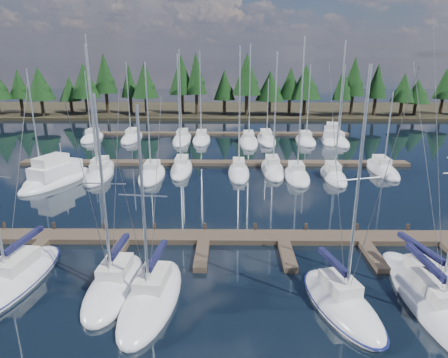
{
  "coord_description": "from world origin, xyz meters",
  "views": [
    {
      "loc": [
        1.84,
        -9.96,
        13.63
      ],
      "look_at": [
        1.49,
        22.0,
        3.63
      ],
      "focal_mm": 32.0,
      "sensor_mm": 36.0,
      "label": 1
    }
  ],
  "objects_px": {
    "front_sailboat_5": "(436,308)",
    "motor_yacht_left": "(57,178)",
    "front_sailboat_6": "(435,290)",
    "motor_yacht_right": "(331,137)",
    "front_sailboat_3": "(152,298)",
    "main_dock": "(204,241)",
    "front_sailboat_2": "(115,285)",
    "front_sailboat_4": "(341,303)",
    "front_sailboat_1": "(14,280)"
  },
  "relations": [
    {
      "from": "front_sailboat_4",
      "to": "front_sailboat_6",
      "type": "xyz_separation_m",
      "value": [
        5.92,
        1.42,
        -0.01
      ]
    },
    {
      "from": "front_sailboat_6",
      "to": "motor_yacht_left",
      "type": "distance_m",
      "value": 37.93
    },
    {
      "from": "front_sailboat_5",
      "to": "motor_yacht_left",
      "type": "relative_size",
      "value": 1.51
    },
    {
      "from": "main_dock",
      "to": "front_sailboat_6",
      "type": "height_order",
      "value": "front_sailboat_6"
    },
    {
      "from": "front_sailboat_1",
      "to": "motor_yacht_left",
      "type": "xyz_separation_m",
      "value": [
        -5.76,
        20.48,
        0.29
      ]
    },
    {
      "from": "front_sailboat_4",
      "to": "main_dock",
      "type": "bearing_deg",
      "value": 135.95
    },
    {
      "from": "main_dock",
      "to": "motor_yacht_left",
      "type": "bearing_deg",
      "value": 139.42
    },
    {
      "from": "front_sailboat_1",
      "to": "motor_yacht_left",
      "type": "height_order",
      "value": "front_sailboat_1"
    },
    {
      "from": "motor_yacht_right",
      "to": "front_sailboat_6",
      "type": "bearing_deg",
      "value": -96.05
    },
    {
      "from": "motor_yacht_left",
      "to": "front_sailboat_1",
      "type": "bearing_deg",
      "value": -74.3
    },
    {
      "from": "front_sailboat_1",
      "to": "front_sailboat_5",
      "type": "bearing_deg",
      "value": -6.2
    },
    {
      "from": "front_sailboat_2",
      "to": "front_sailboat_5",
      "type": "height_order",
      "value": "front_sailboat_5"
    },
    {
      "from": "front_sailboat_1",
      "to": "front_sailboat_3",
      "type": "xyz_separation_m",
      "value": [
        8.95,
        -1.81,
        0.0
      ]
    },
    {
      "from": "front_sailboat_3",
      "to": "front_sailboat_1",
      "type": "bearing_deg",
      "value": 168.56
    },
    {
      "from": "motor_yacht_left",
      "to": "motor_yacht_right",
      "type": "distance_m",
      "value": 42.76
    },
    {
      "from": "front_sailboat_1",
      "to": "front_sailboat_5",
      "type": "distance_m",
      "value": 24.93
    },
    {
      "from": "front_sailboat_3",
      "to": "front_sailboat_5",
      "type": "bearing_deg",
      "value": -3.19
    },
    {
      "from": "main_dock",
      "to": "front_sailboat_5",
      "type": "distance_m",
      "value": 15.75
    },
    {
      "from": "front_sailboat_2",
      "to": "front_sailboat_3",
      "type": "bearing_deg",
      "value": -26.28
    },
    {
      "from": "main_dock",
      "to": "motor_yacht_right",
      "type": "relative_size",
      "value": 4.33
    },
    {
      "from": "front_sailboat_3",
      "to": "front_sailboat_5",
      "type": "relative_size",
      "value": 0.74
    },
    {
      "from": "front_sailboat_1",
      "to": "front_sailboat_6",
      "type": "distance_m",
      "value": 25.64
    },
    {
      "from": "front_sailboat_3",
      "to": "front_sailboat_6",
      "type": "relative_size",
      "value": 0.86
    },
    {
      "from": "main_dock",
      "to": "front_sailboat_2",
      "type": "height_order",
      "value": "front_sailboat_2"
    },
    {
      "from": "front_sailboat_4",
      "to": "front_sailboat_5",
      "type": "xyz_separation_m",
      "value": [
        5.08,
        -0.45,
        0.01
      ]
    },
    {
      "from": "front_sailboat_5",
      "to": "motor_yacht_left",
      "type": "xyz_separation_m",
      "value": [
        -30.54,
        23.18,
        0.25
      ]
    },
    {
      "from": "main_dock",
      "to": "front_sailboat_3",
      "type": "height_order",
      "value": "front_sailboat_3"
    },
    {
      "from": "front_sailboat_2",
      "to": "front_sailboat_4",
      "type": "xyz_separation_m",
      "value": [
        13.23,
        -1.65,
        0.01
      ]
    },
    {
      "from": "front_sailboat_6",
      "to": "motor_yacht_right",
      "type": "xyz_separation_m",
      "value": [
        4.69,
        44.27,
        0.24
      ]
    },
    {
      "from": "front_sailboat_2",
      "to": "motor_yacht_left",
      "type": "xyz_separation_m",
      "value": [
        -12.23,
        21.07,
        0.27
      ]
    },
    {
      "from": "front_sailboat_4",
      "to": "front_sailboat_1",
      "type": "bearing_deg",
      "value": 173.51
    },
    {
      "from": "main_dock",
      "to": "front_sailboat_5",
      "type": "height_order",
      "value": "front_sailboat_5"
    },
    {
      "from": "front_sailboat_6",
      "to": "main_dock",
      "type": "bearing_deg",
      "value": 155.19
    },
    {
      "from": "motor_yacht_left",
      "to": "front_sailboat_6",
      "type": "bearing_deg",
      "value": -34.17
    },
    {
      "from": "main_dock",
      "to": "front_sailboat_1",
      "type": "height_order",
      "value": "front_sailboat_1"
    },
    {
      "from": "front_sailboat_2",
      "to": "front_sailboat_4",
      "type": "height_order",
      "value": "front_sailboat_4"
    },
    {
      "from": "front_sailboat_2",
      "to": "motor_yacht_left",
      "type": "relative_size",
      "value": 1.16
    },
    {
      "from": "front_sailboat_1",
      "to": "motor_yacht_left",
      "type": "relative_size",
      "value": 1.19
    },
    {
      "from": "front_sailboat_4",
      "to": "motor_yacht_left",
      "type": "height_order",
      "value": "front_sailboat_4"
    },
    {
      "from": "front_sailboat_6",
      "to": "motor_yacht_left",
      "type": "xyz_separation_m",
      "value": [
        -31.38,
        21.3,
        0.27
      ]
    },
    {
      "from": "main_dock",
      "to": "front_sailboat_2",
      "type": "distance_m",
      "value": 8.05
    },
    {
      "from": "front_sailboat_1",
      "to": "motor_yacht_left",
      "type": "distance_m",
      "value": 21.28
    },
    {
      "from": "front_sailboat_1",
      "to": "front_sailboat_6",
      "type": "xyz_separation_m",
      "value": [
        25.62,
        -0.82,
        0.01
      ]
    },
    {
      "from": "main_dock",
      "to": "front_sailboat_2",
      "type": "xyz_separation_m",
      "value": [
        -5.0,
        -6.31,
        0.08
      ]
    },
    {
      "from": "motor_yacht_left",
      "to": "motor_yacht_right",
      "type": "xyz_separation_m",
      "value": [
        36.07,
        22.97,
        -0.03
      ]
    },
    {
      "from": "main_dock",
      "to": "front_sailboat_2",
      "type": "bearing_deg",
      "value": -128.42
    },
    {
      "from": "motor_yacht_left",
      "to": "front_sailboat_3",
      "type": "bearing_deg",
      "value": -56.59
    },
    {
      "from": "main_dock",
      "to": "front_sailboat_3",
      "type": "xyz_separation_m",
      "value": [
        -2.53,
        -7.53,
        0.07
      ]
    },
    {
      "from": "front_sailboat_3",
      "to": "motor_yacht_left",
      "type": "bearing_deg",
      "value": 123.41
    },
    {
      "from": "front_sailboat_2",
      "to": "front_sailboat_3",
      "type": "height_order",
      "value": "front_sailboat_2"
    }
  ]
}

